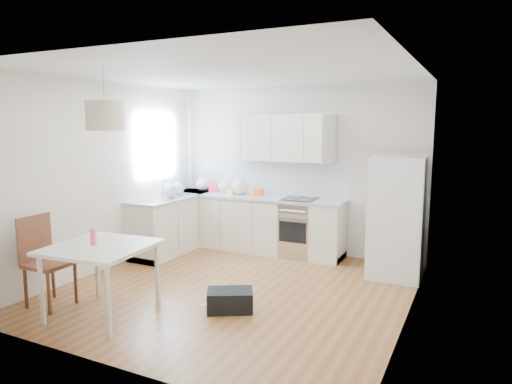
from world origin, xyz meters
TOP-DOWN VIEW (x-y plane):
  - floor at (0.00, 0.00)m, footprint 4.20×4.20m
  - ceiling at (0.00, 0.00)m, footprint 4.20×4.20m
  - wall_back at (0.00, 2.10)m, footprint 4.20×0.00m
  - wall_left at (-2.10, 0.00)m, footprint 0.00×4.20m
  - wall_right at (2.10, 0.00)m, footprint 0.00×4.20m
  - window_glassblock at (-2.09, 1.15)m, footprint 0.02×1.00m
  - cabinets_back at (-0.60, 1.80)m, footprint 3.00×0.60m
  - cabinets_left at (-1.80, 1.20)m, footprint 0.60×1.80m
  - counter_back at (-0.60, 1.80)m, footprint 3.02×0.64m
  - counter_left at (-1.80, 1.20)m, footprint 0.64×1.82m
  - backsplash_back at (-0.60, 2.09)m, footprint 3.00×0.01m
  - backsplash_left at (-2.09, 1.20)m, footprint 0.01×1.80m
  - upper_cabinets at (-0.15, 1.94)m, footprint 1.70×0.32m
  - range_oven at (0.20, 1.80)m, footprint 0.50×0.61m
  - sink at (-1.80, 1.15)m, footprint 0.50×0.80m
  - refrigerator at (1.76, 1.50)m, footprint 0.85×0.88m
  - dining_table at (-0.91, -1.33)m, footprint 1.10×1.10m
  - dining_chair at (-1.65, -1.38)m, footprint 0.44×0.44m
  - drink_bottle at (-0.99, -1.35)m, footprint 0.07×0.07m
  - gym_bag at (0.27, -0.59)m, footprint 0.61×0.54m
  - pendant_lamp at (-0.89, -1.19)m, footprint 0.49×0.49m
  - grocery_bag_a at (-1.65, 1.88)m, footprint 0.27×0.23m
  - grocery_bag_b at (-1.16, 1.80)m, footprint 0.25×0.21m
  - grocery_bag_c at (-0.88, 1.80)m, footprint 0.29×0.24m
  - grocery_bag_d at (-1.82, 1.35)m, footprint 0.23×0.19m
  - grocery_bag_e at (-1.74, 1.05)m, footprint 0.25×0.21m
  - snack_orange at (-0.55, 1.82)m, footprint 0.18×0.13m
  - snack_yellow at (-1.05, 1.77)m, footprint 0.15×0.11m
  - snack_red at (-1.43, 1.87)m, footprint 0.19×0.15m

SIDE VIEW (x-z plane):
  - floor at x=0.00m, z-range 0.00..0.00m
  - gym_bag at x=0.27m, z-range 0.00..0.24m
  - cabinets_back at x=-0.60m, z-range 0.00..0.88m
  - cabinets_left at x=-1.80m, z-range 0.00..0.88m
  - range_oven at x=0.20m, z-range 0.00..0.88m
  - dining_chair at x=-1.65m, z-range 0.00..1.05m
  - dining_table at x=-0.91m, z-range 0.31..1.11m
  - refrigerator at x=1.76m, z-range 0.00..1.67m
  - counter_back at x=-0.60m, z-range 0.88..0.92m
  - counter_left at x=-1.80m, z-range 0.88..0.92m
  - drink_bottle at x=-0.99m, z-range 0.80..1.01m
  - sink at x=-1.80m, z-range 0.84..0.99m
  - snack_yellow at x=-1.05m, z-range 0.92..1.02m
  - snack_red at x=-1.43m, z-range 0.92..1.03m
  - snack_orange at x=-0.55m, z-range 0.92..1.03m
  - grocery_bag_d at x=-1.82m, z-range 0.92..1.12m
  - grocery_bag_b at x=-1.16m, z-range 0.92..1.14m
  - grocery_bag_e at x=-1.74m, z-range 0.92..1.15m
  - grocery_bag_a at x=-1.65m, z-range 0.92..1.16m
  - grocery_bag_c at x=-0.88m, z-range 0.92..1.18m
  - backsplash_back at x=-0.60m, z-range 0.92..1.50m
  - backsplash_left at x=-2.09m, z-range 0.92..1.50m
  - wall_back at x=0.00m, z-range -0.75..3.45m
  - wall_left at x=-2.10m, z-range -0.75..3.45m
  - wall_right at x=2.10m, z-range -0.75..3.45m
  - window_glassblock at x=-2.09m, z-range 1.25..2.25m
  - upper_cabinets at x=-0.15m, z-range 1.50..2.25m
  - pendant_lamp at x=-0.89m, z-range 2.03..2.33m
  - ceiling at x=0.00m, z-range 2.70..2.70m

